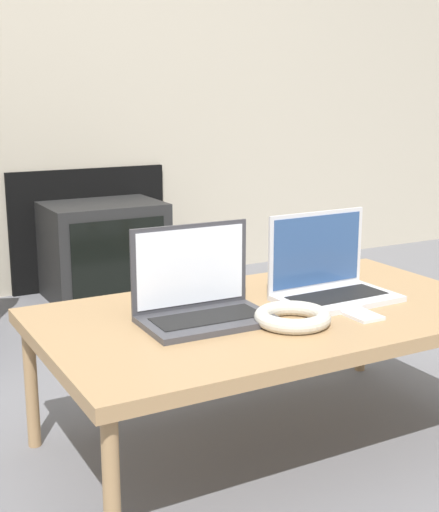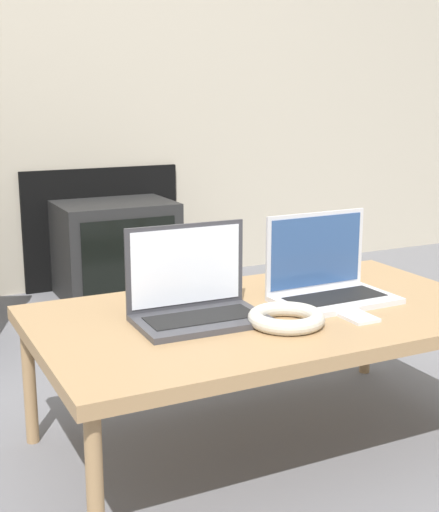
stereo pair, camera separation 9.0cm
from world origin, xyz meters
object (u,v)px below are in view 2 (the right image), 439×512
object	(u,v)px
laptop_left	(195,298)
tv	(116,249)
phone	(353,315)
headphones	(286,318)
laptop_right	(327,280)

from	to	relation	value
laptop_left	tv	world-z (taller)	laptop_left
tv	phone	bearing A→B (deg)	-87.98
headphones	phone	bearing A→B (deg)	-4.30
headphones	tv	world-z (taller)	tv
tv	laptop_right	bearing A→B (deg)	-86.68
laptop_left	headphones	xyz separation A→B (m)	(0.18, -0.15, -0.04)
laptop_left	laptop_right	world-z (taller)	same
headphones	phone	xyz separation A→B (m)	(0.20, -0.01, -0.02)
laptop_left	headphones	distance (m)	0.24
laptop_right	laptop_left	bearing A→B (deg)	178.55
headphones	phone	size ratio (longest dim) A/B	1.35
laptop_right	headphones	xyz separation A→B (m)	(-0.23, -0.15, -0.04)
laptop_right	headphones	world-z (taller)	laptop_right
laptop_left	laptop_right	distance (m)	0.41
laptop_right	headphones	distance (m)	0.28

